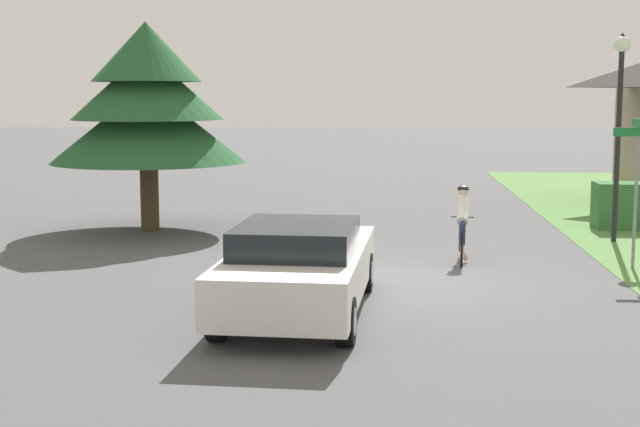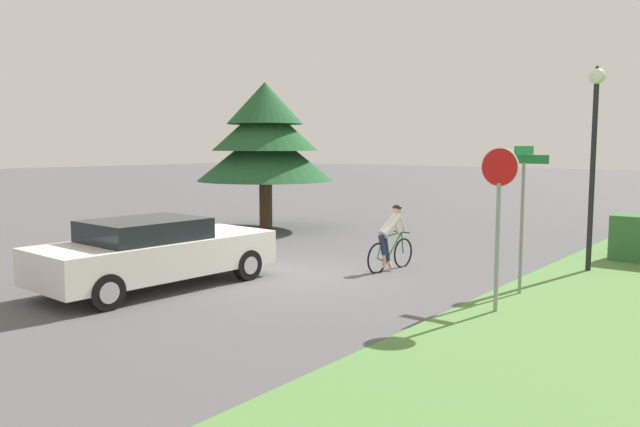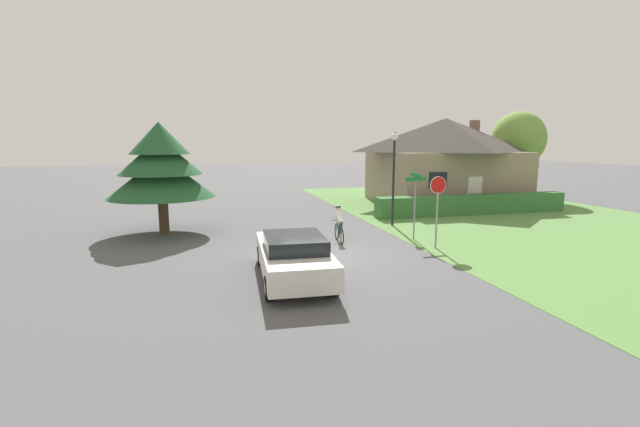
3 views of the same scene
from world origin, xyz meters
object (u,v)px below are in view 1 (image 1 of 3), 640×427
sedan_left_lane (299,267)px  conifer_tall_near (147,103)px  cyclist (462,226)px  street_name_sign (637,166)px  street_lamp (620,98)px

sedan_left_lane → conifer_tall_near: 9.15m
cyclist → street_name_sign: street_name_sign is taller
cyclist → street_lamp: 4.98m
sedan_left_lane → street_name_sign: (5.76, 3.87, 1.20)m
street_lamp → street_name_sign: size_ratio=1.63×
conifer_tall_near → cyclist: bearing=-26.3°
conifer_tall_near → street_lamp: bearing=-4.4°
cyclist → street_name_sign: bearing=-92.8°
cyclist → street_name_sign: size_ratio=0.60×
cyclist → conifer_tall_near: 8.12m
street_lamp → cyclist: bearing=-142.8°
sedan_left_lane → conifer_tall_near: bearing=31.9°
street_lamp → conifer_tall_near: 10.50m
street_name_sign → conifer_tall_near: size_ratio=0.57×
cyclist → street_lamp: street_lamp is taller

